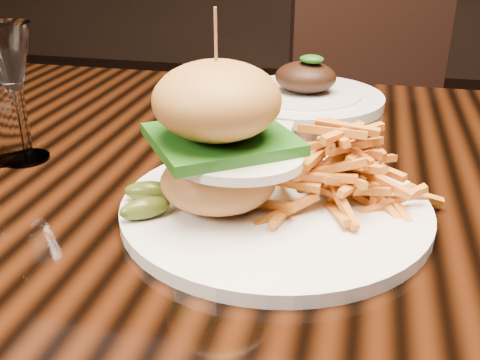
% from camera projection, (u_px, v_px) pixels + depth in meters
% --- Properties ---
extents(dining_table, '(1.60, 0.90, 0.75)m').
position_uv_depth(dining_table, '(276.00, 220.00, 0.77)').
color(dining_table, black).
rests_on(dining_table, ground).
extents(burger_plate, '(0.34, 0.34, 0.22)m').
position_uv_depth(burger_plate, '(272.00, 164.00, 0.60)').
color(burger_plate, silver).
rests_on(burger_plate, dining_table).
extents(ramekin, '(0.09, 0.09, 0.04)m').
position_uv_depth(ramekin, '(259.00, 143.00, 0.77)').
color(ramekin, silver).
rests_on(ramekin, dining_table).
extents(wine_glass, '(0.07, 0.07, 0.18)m').
position_uv_depth(wine_glass, '(9.00, 62.00, 0.71)').
color(wine_glass, white).
rests_on(wine_glass, dining_table).
extents(far_dish, '(0.28, 0.28, 0.09)m').
position_uv_depth(far_dish, '(305.00, 95.00, 0.98)').
color(far_dish, silver).
rests_on(far_dish, dining_table).
extents(chair_far, '(0.59, 0.60, 0.95)m').
position_uv_depth(chair_far, '(378.00, 117.00, 1.58)').
color(chair_far, black).
rests_on(chair_far, ground).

